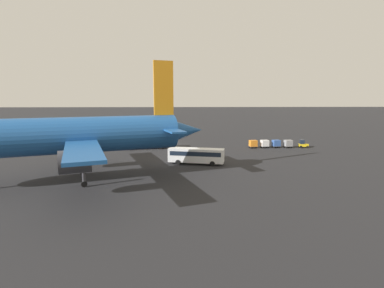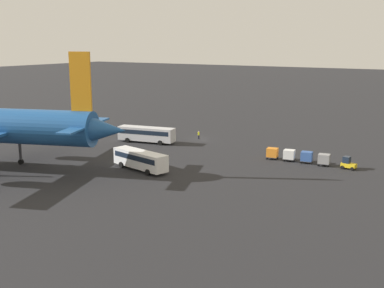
{
  "view_description": "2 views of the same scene",
  "coord_description": "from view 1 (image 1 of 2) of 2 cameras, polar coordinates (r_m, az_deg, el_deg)",
  "views": [
    {
      "loc": [
        -1.28,
        87.19,
        13.54
      ],
      "look_at": [
        -3.74,
        19.36,
        2.72
      ],
      "focal_mm": 28.0,
      "sensor_mm": 36.0,
      "label": 1
    },
    {
      "loc": [
        -51.93,
        90.13,
        21.1
      ],
      "look_at": [
        -11.27,
        22.96,
        4.27
      ],
      "focal_mm": 45.0,
      "sensor_mm": 36.0,
      "label": 2
    }
  ],
  "objects": [
    {
      "name": "shuttle_bus_near",
      "position": [
        79.03,
        -8.89,
        0.53
      ],
      "size": [
        12.63,
        4.99,
        3.29
      ],
      "rotation": [
        0.0,
        0.0,
        0.18
      ],
      "color": "silver",
      "rests_on": "ground"
    },
    {
      "name": "ground_plane",
      "position": [
        88.25,
        -2.89,
        0.22
      ],
      "size": [
        600.0,
        600.0,
        0.0
      ],
      "primitive_type": "plane",
      "color": "#232326"
    },
    {
      "name": "shuttle_bus_far",
      "position": [
        60.34,
        0.8,
        -2.06
      ],
      "size": [
        11.47,
        5.1,
        3.19
      ],
      "rotation": [
        0.0,
        0.0,
        -0.23
      ],
      "color": "white",
      "rests_on": "ground"
    },
    {
      "name": "airplane",
      "position": [
        50.73,
        -21.82,
        1.41
      ],
      "size": [
        43.61,
        36.66,
        19.54
      ],
      "rotation": [
        0.0,
        0.0,
        0.33
      ],
      "color": "#1E5193",
      "rests_on": "ground"
    },
    {
      "name": "baggage_tug",
      "position": [
        85.25,
        20.39,
        -0.02
      ],
      "size": [
        2.55,
        1.9,
        2.1
      ],
      "rotation": [
        0.0,
        0.0,
        -0.13
      ],
      "color": "gold",
      "rests_on": "ground"
    },
    {
      "name": "worker_person",
      "position": [
        87.59,
        -3.28,
        0.72
      ],
      "size": [
        0.38,
        0.38,
        1.74
      ],
      "color": "#1E1E2D",
      "rests_on": "ground"
    },
    {
      "name": "cargo_cart_grey",
      "position": [
        83.65,
        17.85,
        0.13
      ],
      "size": [
        2.2,
        1.93,
        2.06
      ],
      "rotation": [
        0.0,
        0.0,
        0.13
      ],
      "color": "#38383D",
      "rests_on": "ground"
    },
    {
      "name": "cargo_cart_blue",
      "position": [
        82.88,
        15.74,
        0.14
      ],
      "size": [
        2.2,
        1.93,
        2.06
      ],
      "rotation": [
        0.0,
        0.0,
        0.13
      ],
      "color": "#38383D",
      "rests_on": "ground"
    },
    {
      "name": "cargo_cart_orange",
      "position": [
        80.82,
        11.57,
        0.08
      ],
      "size": [
        2.2,
        1.93,
        2.06
      ],
      "rotation": [
        0.0,
        0.0,
        0.13
      ],
      "color": "#38383D",
      "rests_on": "ground"
    },
    {
      "name": "cargo_cart_white",
      "position": [
        81.82,
        13.68,
        0.12
      ],
      "size": [
        2.2,
        1.93,
        2.06
      ],
      "rotation": [
        0.0,
        0.0,
        0.13
      ],
      "color": "#38383D",
      "rests_on": "ground"
    }
  ]
}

